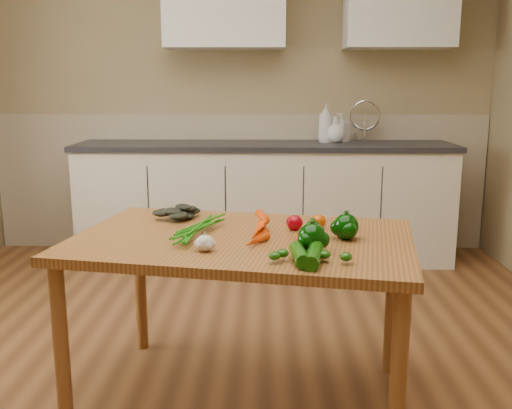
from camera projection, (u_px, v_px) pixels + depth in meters
The scene contains 18 objects.
room at pixel (214, 105), 2.28m from camera, with size 4.04×5.04×2.64m.
counter_run at pixel (266, 200), 4.41m from camera, with size 2.84×0.64×1.14m.
upper_cabinets at pixel (307, 0), 4.23m from camera, with size 2.15×0.35×0.70m.
table at pixel (243, 255), 2.33m from camera, with size 1.49×1.10×0.72m.
soap_bottle_a at pixel (326, 122), 4.35m from camera, with size 0.12×0.12×0.30m, color silver.
soap_bottle_b at pixel (341, 127), 4.40m from camera, with size 0.10×0.10×0.22m, color silver.
soap_bottle_c at pixel (335, 130), 4.34m from camera, with size 0.15×0.15×0.19m, color silver.
carrot_bunch at pixel (239, 229), 2.29m from camera, with size 0.25×0.19×0.07m, color #E44105, non-canonical shape.
leafy_greens at pixel (176, 208), 2.62m from camera, with size 0.19×0.17×0.10m, color black, non-canonical shape.
garlic_bulb at pixel (205, 243), 2.10m from camera, with size 0.07×0.07×0.06m, color beige.
pepper_a at pixel (313, 231), 2.24m from camera, with size 0.08×0.08×0.08m, color black.
pepper_b at pixel (346, 227), 2.26m from camera, with size 0.10×0.10×0.10m, color black.
pepper_c at pixel (312, 238), 2.09m from camera, with size 0.11×0.11×0.11m, color black.
tomato_a at pixel (294, 223), 2.41m from camera, with size 0.07×0.07×0.07m, color #95020E.
tomato_b at pixel (318, 221), 2.44m from camera, with size 0.06×0.06×0.06m, color #B84204.
tomato_c at pixel (346, 222), 2.40m from camera, with size 0.08×0.08×0.07m, color #B84204.
zucchini_a at pixel (314, 255), 1.96m from camera, with size 0.05×0.05×0.22m, color #114407.
zucchini_b at pixel (300, 255), 1.96m from camera, with size 0.05×0.05×0.18m, color #114407.
Camera 1 is at (0.21, -2.13, 1.32)m, focal length 40.00 mm.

